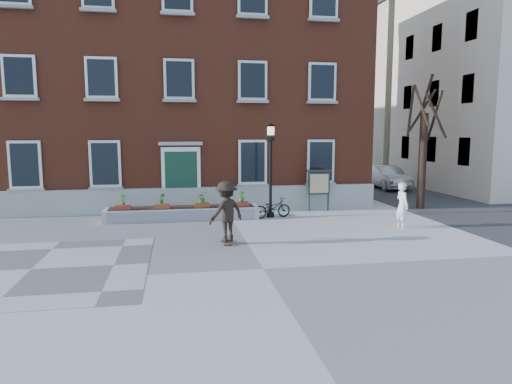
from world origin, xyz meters
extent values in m
plane|color=#A1A0A3|center=(0.00, 0.00, 0.00)|extent=(100.00, 100.00, 0.00)
cube|color=#58585A|center=(-6.00, 1.00, 0.01)|extent=(6.00, 6.00, 0.01)
imported|color=black|center=(1.69, 6.92, 0.42)|extent=(1.69, 0.88, 0.85)
imported|color=#B1B3B6|center=(10.80, 15.26, 0.71)|extent=(1.56, 4.35, 1.43)
imported|color=white|center=(6.07, 4.19, 0.85)|extent=(0.46, 0.65, 1.70)
cube|color=brown|center=(-2.00, 14.00, 6.00)|extent=(18.00, 10.00, 12.00)
cube|color=#A8A9A3|center=(-2.00, 8.88, 0.55)|extent=(18.00, 0.24, 1.10)
cube|color=#959691|center=(-2.00, 8.75, 0.10)|extent=(2.60, 0.80, 0.20)
cube|color=#999894|center=(-2.00, 8.90, 0.30)|extent=(2.20, 0.50, 0.20)
cube|color=white|center=(-2.00, 8.92, 1.65)|extent=(1.70, 0.12, 2.50)
cube|color=#153A28|center=(-2.00, 8.87, 1.55)|extent=(1.40, 0.06, 2.30)
cube|color=#A9A8A3|center=(-2.00, 8.88, 3.05)|extent=(1.90, 0.25, 0.15)
cube|color=white|center=(-8.40, 8.90, 2.20)|extent=(1.30, 0.10, 2.00)
cube|color=black|center=(-8.40, 8.85, 2.20)|extent=(1.08, 0.04, 1.78)
cube|color=#979792|center=(-8.40, 8.84, 1.14)|extent=(1.44, 0.20, 0.12)
cube|color=white|center=(-8.40, 8.90, 5.80)|extent=(1.30, 0.10, 1.70)
cube|color=black|center=(-8.40, 8.85, 5.80)|extent=(1.08, 0.04, 1.48)
cube|color=#ABABA6|center=(-8.40, 8.84, 4.89)|extent=(1.44, 0.20, 0.12)
cube|color=gray|center=(-8.40, 8.84, 8.49)|extent=(1.44, 0.20, 0.12)
cube|color=white|center=(-5.20, 8.90, 2.20)|extent=(1.30, 0.10, 2.00)
cube|color=black|center=(-5.20, 8.85, 2.20)|extent=(1.08, 0.04, 1.78)
cube|color=gray|center=(-5.20, 8.84, 1.14)|extent=(1.44, 0.20, 0.12)
cube|color=white|center=(-5.20, 8.90, 5.80)|extent=(1.30, 0.10, 1.70)
cube|color=black|center=(-5.20, 8.85, 5.80)|extent=(1.08, 0.04, 1.48)
cube|color=#A7A8A2|center=(-5.20, 8.84, 4.89)|extent=(1.44, 0.20, 0.12)
cube|color=#A3A39E|center=(-5.20, 8.84, 8.49)|extent=(1.44, 0.20, 0.12)
cube|color=silver|center=(-2.00, 8.90, 5.80)|extent=(1.30, 0.10, 1.70)
cube|color=black|center=(-2.00, 8.85, 5.80)|extent=(1.08, 0.04, 1.48)
cube|color=gray|center=(-2.00, 8.84, 4.89)|extent=(1.44, 0.20, 0.12)
cube|color=#A7A6A1|center=(-2.00, 8.84, 8.49)|extent=(1.44, 0.20, 0.12)
cube|color=white|center=(1.20, 8.90, 2.20)|extent=(1.30, 0.10, 2.00)
cube|color=black|center=(1.20, 8.85, 2.20)|extent=(1.08, 0.04, 1.78)
cube|color=#999994|center=(1.20, 8.84, 1.14)|extent=(1.44, 0.20, 0.12)
cube|color=silver|center=(1.20, 8.90, 5.80)|extent=(1.30, 0.10, 1.70)
cube|color=black|center=(1.20, 8.85, 5.80)|extent=(1.08, 0.04, 1.48)
cube|color=#989893|center=(1.20, 8.84, 4.89)|extent=(1.44, 0.20, 0.12)
cube|color=#A1A19C|center=(1.20, 8.84, 8.49)|extent=(1.44, 0.20, 0.12)
cube|color=silver|center=(4.40, 8.90, 2.20)|extent=(1.30, 0.10, 2.00)
cube|color=black|center=(4.40, 8.85, 2.20)|extent=(1.08, 0.04, 1.78)
cube|color=#9B9B96|center=(4.40, 8.84, 1.14)|extent=(1.44, 0.20, 0.12)
cube|color=silver|center=(4.40, 8.90, 5.80)|extent=(1.30, 0.10, 1.70)
cube|color=black|center=(4.40, 8.85, 5.80)|extent=(1.08, 0.04, 1.48)
cube|color=gray|center=(4.40, 8.84, 4.89)|extent=(1.44, 0.20, 0.12)
cube|color=#9B9C97|center=(4.40, 8.84, 8.49)|extent=(1.44, 0.20, 0.12)
cube|color=beige|center=(-2.00, 7.20, 0.25)|extent=(6.20, 1.10, 0.50)
cube|color=silver|center=(-2.00, 6.64, 0.25)|extent=(5.80, 0.02, 0.40)
cube|color=black|center=(-2.00, 7.20, 0.50)|extent=(5.80, 0.90, 0.06)
cube|color=maroon|center=(-4.30, 6.95, 0.60)|extent=(0.60, 0.25, 0.20)
imported|color=#34671F|center=(-4.30, 6.95, 0.92)|extent=(0.24, 0.24, 0.45)
cube|color=#953E20|center=(-2.80, 6.95, 0.60)|extent=(0.60, 0.25, 0.20)
imported|color=#2D6C20|center=(-2.80, 6.95, 0.92)|extent=(0.25, 0.25, 0.45)
cube|color=brown|center=(-1.20, 6.95, 0.60)|extent=(0.60, 0.25, 0.20)
imported|color=#2A5D1B|center=(-1.20, 6.95, 0.92)|extent=(0.40, 0.40, 0.45)
cube|color=maroon|center=(0.40, 6.95, 0.60)|extent=(0.60, 0.25, 0.20)
imported|color=#29611D|center=(0.40, 6.95, 0.92)|extent=(0.25, 0.25, 0.45)
cylinder|color=#2F1F15|center=(9.00, 8.00, 2.20)|extent=(0.36, 0.36, 4.40)
cylinder|color=black|center=(9.51, 8.00, 4.29)|extent=(0.12, 1.12, 2.23)
cylinder|color=#302115|center=(9.17, 8.52, 4.55)|extent=(1.18, 0.49, 1.97)
cylinder|color=black|center=(8.51, 8.36, 4.55)|extent=(0.88, 1.14, 2.35)
cylinder|color=black|center=(8.70, 7.78, 4.73)|extent=(0.60, 0.77, 1.90)
cylinder|color=black|center=(9.20, 7.37, 4.24)|extent=(1.39, 0.55, 1.95)
cylinder|color=black|center=(9.16, 8.13, 5.37)|extent=(0.43, 0.48, 1.58)
cube|color=#37373A|center=(12.00, 18.00, 0.00)|extent=(8.00, 36.00, 0.01)
cube|color=beige|center=(18.00, 14.00, 7.00)|extent=(10.00, 11.00, 14.00)
cube|color=#C1B59B|center=(18.00, 26.00, 6.50)|extent=(10.00, 11.00, 13.00)
cube|color=#35312E|center=(18.00, 26.00, 13.25)|extent=(10.40, 11.40, 0.50)
cube|color=black|center=(13.04, 10.80, 2.50)|extent=(0.08, 1.00, 1.50)
cube|color=black|center=(13.04, 14.00, 2.50)|extent=(0.08, 1.00, 1.50)
cube|color=black|center=(13.04, 17.20, 2.50)|extent=(0.08, 1.00, 1.50)
cube|color=black|center=(13.04, 10.80, 5.80)|extent=(0.08, 1.00, 1.50)
cube|color=black|center=(13.04, 14.00, 5.80)|extent=(0.08, 1.00, 1.50)
cube|color=black|center=(13.04, 17.20, 5.80)|extent=(0.08, 1.00, 1.50)
cube|color=black|center=(13.04, 10.80, 9.00)|extent=(0.08, 1.00, 1.50)
cube|color=black|center=(13.04, 14.00, 9.00)|extent=(0.08, 1.00, 1.50)
cube|color=black|center=(13.04, 17.20, 9.00)|extent=(0.08, 1.00, 1.50)
cylinder|color=black|center=(1.66, 7.09, 0.10)|extent=(0.32, 0.32, 0.20)
cylinder|color=black|center=(1.66, 7.09, 1.60)|extent=(0.12, 0.12, 3.20)
cone|color=black|center=(1.66, 7.09, 3.35)|extent=(0.40, 0.40, 0.30)
cube|color=beige|center=(1.66, 7.09, 3.60)|extent=(0.24, 0.24, 0.34)
cone|color=black|center=(1.66, 7.09, 3.85)|extent=(0.40, 0.40, 0.16)
cylinder|color=#183021|center=(3.66, 8.21, 0.90)|extent=(0.08, 0.08, 1.80)
cylinder|color=#1B3728|center=(4.56, 8.21, 0.90)|extent=(0.08, 0.08, 1.80)
cube|color=black|center=(4.11, 8.21, 1.25)|extent=(1.00, 0.10, 1.00)
cube|color=beige|center=(4.11, 8.15, 1.25)|extent=(0.85, 0.02, 0.85)
cube|color=#332E2C|center=(4.11, 8.21, 1.82)|extent=(1.10, 0.16, 0.10)
cube|color=brown|center=(-0.66, 2.88, 0.06)|extent=(0.22, 0.78, 0.03)
cylinder|color=black|center=(-0.75, 2.60, 0.03)|extent=(0.03, 0.05, 0.05)
cylinder|color=black|center=(-0.57, 2.60, 0.03)|extent=(0.03, 0.05, 0.05)
cylinder|color=black|center=(-0.75, 3.16, 0.03)|extent=(0.03, 0.05, 0.05)
cylinder|color=black|center=(-0.57, 3.16, 0.03)|extent=(0.03, 0.05, 0.05)
imported|color=black|center=(-0.66, 2.88, 1.05)|extent=(1.45, 1.26, 1.94)
camera|label=1|loc=(-2.18, -11.39, 3.60)|focal=32.00mm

